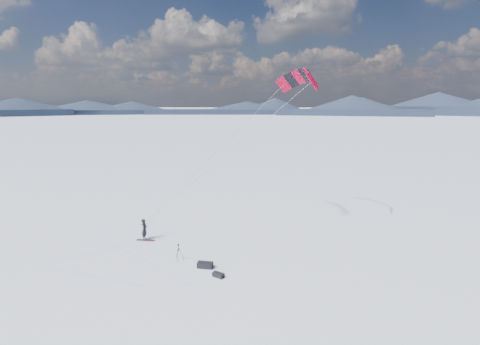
# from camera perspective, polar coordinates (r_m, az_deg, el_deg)

# --- Properties ---
(ground) EXTENTS (1800.00, 1800.00, 0.00)m
(ground) POSITION_cam_1_polar(r_m,az_deg,el_deg) (24.46, -14.40, -13.60)
(ground) COLOR white
(horizon_hills) EXTENTS (704.47, 706.88, 9.18)m
(horizon_hills) POSITION_cam_1_polar(r_m,az_deg,el_deg) (23.14, -14.86, -4.91)
(horizon_hills) COLOR #192135
(horizon_hills) RESTS_ON ground
(snow_tracks) EXTENTS (13.93, 9.84, 0.01)m
(snow_tracks) POSITION_cam_1_polar(r_m,az_deg,el_deg) (25.24, -18.68, -13.05)
(snow_tracks) COLOR silver
(snow_tracks) RESTS_ON ground
(snowkiter) EXTENTS (0.43, 0.63, 1.65)m
(snowkiter) POSITION_cam_1_polar(r_m,az_deg,el_deg) (27.74, -15.32, -10.60)
(snowkiter) COLOR black
(snowkiter) RESTS_ON ground
(snowboard) EXTENTS (1.40, 0.31, 0.04)m
(snowboard) POSITION_cam_1_polar(r_m,az_deg,el_deg) (27.59, -15.22, -10.67)
(snowboard) COLOR maroon
(snowboard) RESTS_ON ground
(tripod) EXTENTS (0.58, 0.53, 1.13)m
(tripod) POSITION_cam_1_polar(r_m,az_deg,el_deg) (23.63, -10.04, -12.38)
(tripod) COLOR black
(tripod) RESTS_ON ground
(gear_bag_a) EXTENTS (1.01, 0.55, 0.43)m
(gear_bag_a) POSITION_cam_1_polar(r_m,az_deg,el_deg) (22.66, -5.75, -14.84)
(gear_bag_a) COLOR black
(gear_bag_a) RESTS_ON ground
(gear_bag_b) EXTENTS (0.78, 0.63, 0.32)m
(gear_bag_b) POSITION_cam_1_polar(r_m,az_deg,el_deg) (21.55, -3.57, -16.41)
(gear_bag_b) COLOR black
(gear_bag_b) RESTS_ON ground
(power_kite) EXTENTS (13.12, 7.68, 11.66)m
(power_kite) POSITION_cam_1_polar(r_m,az_deg,el_deg) (29.16, 9.83, 14.73)
(power_kite) COLOR #BF0427
(power_kite) RESTS_ON ground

